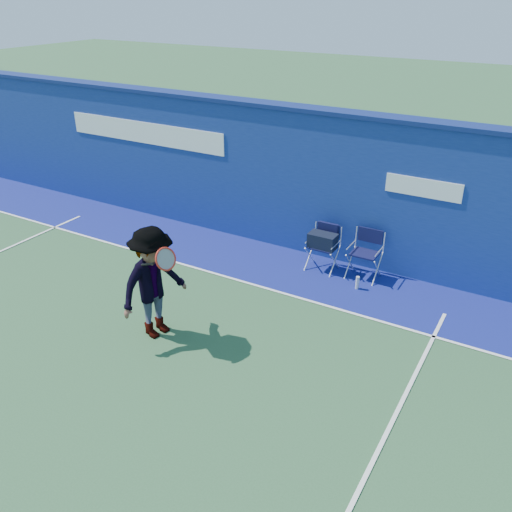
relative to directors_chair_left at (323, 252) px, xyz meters
The scene contains 8 objects.
ground 4.89m from the directors_chair_left, 113.10° to the right, with size 80.00×80.00×0.00m, color #2C5330.
stadium_wall 2.35m from the directors_chair_left, 159.40° to the left, with size 24.00×0.50×3.08m.
out_of_bounds_strip 1.99m from the directors_chair_left, 168.76° to the right, with size 24.00×1.80×0.01m, color navy.
court_lines 4.34m from the directors_chair_left, 116.22° to the right, with size 24.00×12.00×0.01m.
directors_chair_left is the anchor object (origin of this frame).
directors_chair_right 0.86m from the directors_chair_left, ahead, with size 0.57×0.51×0.96m.
water_bottle 1.04m from the directors_chair_left, 23.91° to the right, with size 0.07×0.07×0.26m, color silver.
tennis_player 3.80m from the directors_chair_left, 112.75° to the right, with size 1.00×1.36×1.92m.
Camera 1 is at (5.66, -4.69, 5.25)m, focal length 38.00 mm.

